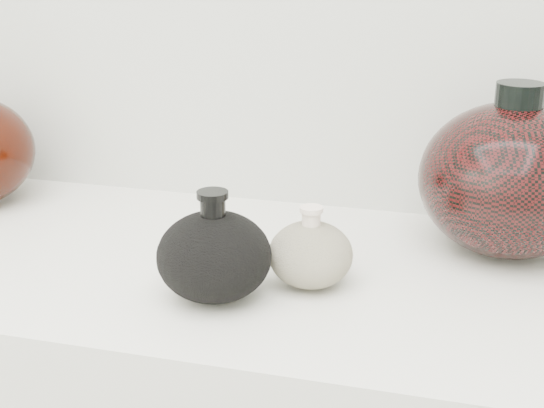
# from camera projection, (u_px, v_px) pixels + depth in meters

# --- Properties ---
(black_gourd_vase) EXTENTS (0.17, 0.17, 0.13)m
(black_gourd_vase) POSITION_uv_depth(u_px,v_px,m) (214.00, 255.00, 0.89)
(black_gourd_vase) COLOR black
(black_gourd_vase) RESTS_ON display_counter
(cream_gourd_vase) EXTENTS (0.11, 0.11, 0.10)m
(cream_gourd_vase) POSITION_uv_depth(u_px,v_px,m) (311.00, 254.00, 0.93)
(cream_gourd_vase) COLOR beige
(cream_gourd_vase) RESTS_ON display_counter
(right_round_pot) EXTENTS (0.30, 0.30, 0.23)m
(right_round_pot) POSITION_uv_depth(u_px,v_px,m) (510.00, 179.00, 1.01)
(right_round_pot) COLOR black
(right_round_pot) RESTS_ON display_counter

